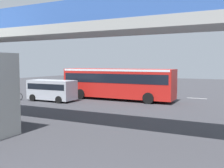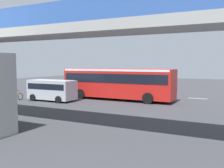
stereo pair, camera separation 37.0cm
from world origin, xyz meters
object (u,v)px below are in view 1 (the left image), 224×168
parked_van (52,89)px  bicycle_blue (48,93)px  bicycle_orange (16,96)px  city_bus (118,81)px  pedestrian (81,85)px

parked_van → bicycle_blue: (2.79, -2.65, -0.81)m
bicycle_orange → parked_van: bearing=-164.9°
parked_van → bicycle_orange: parked_van is taller
city_bus → pedestrian: (7.76, -5.04, -1.00)m
bicycle_orange → pedestrian: (-1.46, -9.71, 0.51)m
city_bus → bicycle_blue: city_bus is taller
bicycle_orange → pedestrian: 9.83m
city_bus → pedestrian: size_ratio=6.44×
parked_van → bicycle_blue: parked_van is taller
bicycle_orange → pedestrian: pedestrian is taller
city_bus → bicycle_orange: (9.22, 4.66, -1.51)m
pedestrian → city_bus: bearing=147.0°
city_bus → pedestrian: 9.31m
city_bus → parked_van: size_ratio=2.40×
bicycle_orange → pedestrian: bearing=-98.5°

